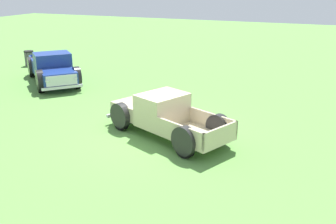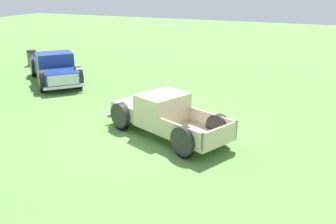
{
  "view_description": "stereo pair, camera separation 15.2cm",
  "coord_description": "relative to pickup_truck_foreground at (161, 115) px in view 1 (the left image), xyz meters",
  "views": [
    {
      "loc": [
        -11.67,
        -5.45,
        5.24
      ],
      "look_at": [
        0.11,
        -0.48,
        0.9
      ],
      "focal_mm": 41.97,
      "sensor_mm": 36.0,
      "label": 1
    },
    {
      "loc": [
        -11.61,
        -5.59,
        5.24
      ],
      "look_at": [
        0.11,
        -0.48,
        0.9
      ],
      "focal_mm": 41.97,
      "sensor_mm": 36.0,
      "label": 2
    }
  ],
  "objects": [
    {
      "name": "ground_plane",
      "position": [
        -0.25,
        0.16,
        -0.71
      ],
      "size": [
        80.0,
        80.0,
        0.0
      ],
      "primitive_type": "plane",
      "color": "#5B9342"
    },
    {
      "name": "pickup_truck_foreground",
      "position": [
        0.0,
        0.0,
        0.0
      ],
      "size": [
        3.5,
        5.12,
        1.48
      ],
      "color": "#C6B793",
      "rests_on": "ground_plane"
    },
    {
      "name": "trash_can",
      "position": [
        7.4,
        12.45,
        -0.23
      ],
      "size": [
        0.59,
        0.59,
        0.95
      ],
      "color": "#4C4C51",
      "rests_on": "ground_plane"
    },
    {
      "name": "pickup_truck_behind_left",
      "position": [
        4.25,
        8.02,
        0.07
      ],
      "size": [
        4.95,
        5.19,
        1.63
      ],
      "color": "navy",
      "rests_on": "ground_plane"
    }
  ]
}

